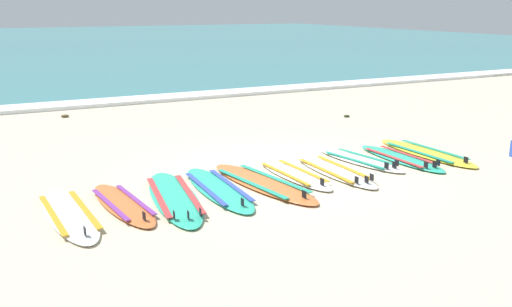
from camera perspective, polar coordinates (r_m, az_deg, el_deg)
ground_plane at (r=9.49m, az=2.70°, el=-1.86°), size 80.00×80.00×0.00m
sea at (r=45.86m, az=-20.92°, el=10.89°), size 80.00×60.00×0.10m
wave_foam_strip at (r=16.88m, az=-10.72°, el=5.68°), size 80.00×0.99×0.11m
surfboard_0 at (r=7.90m, az=-19.07°, el=-6.04°), size 0.77×2.39×0.18m
surfboard_1 at (r=8.06m, az=-13.82°, el=-5.19°), size 0.78×2.14×0.18m
surfboard_2 at (r=8.20m, az=-8.60°, el=-4.55°), size 0.95×2.64×0.18m
surfboard_3 at (r=8.50m, az=-4.01°, el=-3.70°), size 0.62×2.40×0.18m
surfboard_4 at (r=8.75m, az=0.70°, el=-3.10°), size 1.11×2.65×0.18m
surfboard_5 at (r=9.21m, az=3.99°, el=-2.18°), size 0.65×2.07×0.18m
surfboard_6 at (r=9.47m, az=8.25°, el=-1.81°), size 0.62×2.23×0.18m
surfboard_7 at (r=10.20m, az=10.90°, el=-0.69°), size 0.90×2.06×0.18m
surfboard_8 at (r=10.51m, az=14.97°, el=-0.46°), size 0.63×2.16×0.18m
surfboard_9 at (r=11.03m, az=17.45°, el=0.09°), size 0.74×2.44×0.18m
seaweed_clump_near_shoreline at (r=14.91m, az=-19.46°, el=3.75°), size 0.20×0.16×0.07m
seaweed_clump_mid_sand at (r=14.29m, az=9.51°, el=3.92°), size 0.17×0.13×0.06m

